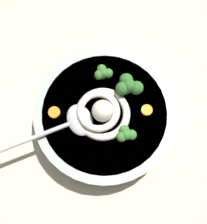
# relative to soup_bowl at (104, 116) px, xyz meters

# --- Properties ---
(table_slab) EXTENTS (1.21, 1.21, 0.04)m
(table_slab) POSITION_rel_soup_bowl_xyz_m (-0.00, -0.01, -0.05)
(table_slab) COLOR #BCB29E
(table_slab) RESTS_ON ground
(soup_bowl) EXTENTS (0.26, 0.26, 0.05)m
(soup_bowl) POSITION_rel_soup_bowl_xyz_m (0.00, 0.00, 0.00)
(soup_bowl) COLOR #9EB2A3
(soup_bowl) RESTS_ON table_slab
(noodle_pile) EXTENTS (0.11, 0.11, 0.04)m
(noodle_pile) POSITION_rel_soup_bowl_xyz_m (0.00, 0.00, 0.04)
(noodle_pile) COLOR silver
(noodle_pile) RESTS_ON soup_bowl
(soup_spoon) EXTENTS (0.17, 0.06, 0.02)m
(soup_spoon) POSITION_rel_soup_bowl_xyz_m (0.06, 0.00, 0.03)
(soup_spoon) COLOR #B7B7BC
(soup_spoon) RESTS_ON soup_bowl
(broccoli_floret_right) EXTENTS (0.05, 0.04, 0.04)m
(broccoli_floret_right) POSITION_rel_soup_bowl_xyz_m (-0.06, -0.02, 0.05)
(broccoli_floret_right) COLOR #7A9E60
(broccoli_floret_right) RESTS_ON soup_bowl
(broccoli_floret_beside_chili) EXTENTS (0.03, 0.03, 0.03)m
(broccoli_floret_beside_chili) POSITION_rel_soup_bowl_xyz_m (-0.02, -0.07, 0.04)
(broccoli_floret_beside_chili) COLOR #7A9E60
(broccoli_floret_beside_chili) RESTS_ON soup_bowl
(broccoli_floret_near_spoon) EXTENTS (0.04, 0.03, 0.03)m
(broccoli_floret_near_spoon) POSITION_rel_soup_bowl_xyz_m (-0.02, 0.06, 0.04)
(broccoli_floret_near_spoon) COLOR #7A9E60
(broccoli_floret_near_spoon) RESTS_ON soup_bowl
(carrot_slice_far) EXTENTS (0.02, 0.02, 0.01)m
(carrot_slice_far) POSITION_rel_soup_bowl_xyz_m (-0.07, 0.03, 0.03)
(carrot_slice_far) COLOR orange
(carrot_slice_far) RESTS_ON soup_bowl
(carrot_slice_extra_b) EXTENTS (0.02, 0.02, 0.01)m
(carrot_slice_extra_b) POSITION_rel_soup_bowl_xyz_m (0.08, -0.03, 0.03)
(carrot_slice_extra_b) COLOR orange
(carrot_slice_extra_b) RESTS_ON soup_bowl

